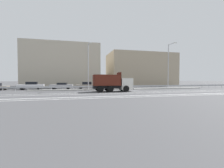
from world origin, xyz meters
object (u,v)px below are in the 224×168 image
object	(u,v)px
parked_car_2	(62,86)
median_road_sign	(96,83)
parked_car_3	(87,85)
parked_car_1	(31,86)
parked_car_4	(111,85)
street_lamp_2	(169,64)
street_lamp_1	(88,65)
dump_truck	(117,84)

from	to	relation	value
parked_car_2	median_road_sign	bearing A→B (deg)	-112.61
median_road_sign	parked_car_3	size ratio (longest dim) A/B	0.55
parked_car_1	parked_car_2	bearing A→B (deg)	-99.84
parked_car_2	parked_car_4	size ratio (longest dim) A/B	1.05
median_road_sign	parked_car_1	world-z (taller)	median_road_sign
parked_car_2	parked_car_4	distance (m)	10.77
street_lamp_2	parked_car_4	xyz separation A→B (m)	(-12.35, 4.02, -4.82)
parked_car_3	parked_car_4	size ratio (longest dim) A/B	1.07
street_lamp_1	parked_car_3	xyz separation A→B (m)	(0.11, 4.34, -4.19)
median_road_sign	parked_car_3	world-z (taller)	median_road_sign
street_lamp_1	parked_car_2	world-z (taller)	street_lamp_1
dump_truck	parked_car_3	size ratio (longest dim) A/B	1.41
dump_truck	parked_car_3	bearing A→B (deg)	-153.53
street_lamp_1	parked_car_1	distance (m)	12.81
parked_car_2	street_lamp_2	bearing A→B (deg)	-94.01
dump_truck	parked_car_4	size ratio (longest dim) A/B	1.51
dump_truck	median_road_sign	distance (m)	5.47
street_lamp_2	parked_car_3	size ratio (longest dim) A/B	2.05
street_lamp_1	street_lamp_2	bearing A→B (deg)	0.93
median_road_sign	street_lamp_1	distance (m)	3.86
dump_truck	street_lamp_1	size ratio (longest dim) A/B	0.77
street_lamp_2	parked_car_2	xyz separation A→B (m)	(-23.12, 3.57, -4.79)
dump_truck	street_lamp_1	bearing A→B (deg)	-133.88
street_lamp_2	parked_car_1	distance (m)	29.77
parked_car_2	parked_car_3	size ratio (longest dim) A/B	0.98
parked_car_1	dump_truck	bearing A→B (deg)	-122.94
median_road_sign	street_lamp_1	size ratio (longest dim) A/B	0.30
parked_car_3	parked_car_4	bearing A→B (deg)	92.33
dump_truck	parked_car_1	world-z (taller)	dump_truck
street_lamp_2	parked_car_1	size ratio (longest dim) A/B	2.00
median_road_sign	parked_car_2	size ratio (longest dim) A/B	0.56
street_lamp_2	median_road_sign	bearing A→B (deg)	179.85
dump_truck	parked_car_4	distance (m)	8.61
parked_car_1	parked_car_2	world-z (taller)	parked_car_1
parked_car_4	dump_truck	bearing A→B (deg)	171.22
parked_car_4	street_lamp_1	bearing A→B (deg)	125.67
dump_truck	median_road_sign	world-z (taller)	dump_truck
street_lamp_2	parked_car_2	world-z (taller)	street_lamp_2
dump_truck	parked_car_2	xyz separation A→B (m)	(-9.82, 8.09, -0.49)
parked_car_4	street_lamp_2	bearing A→B (deg)	-110.52
median_road_sign	parked_car_2	distance (m)	7.71
parked_car_2	parked_car_3	world-z (taller)	parked_car_3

